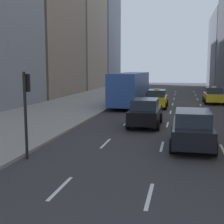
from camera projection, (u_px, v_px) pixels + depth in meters
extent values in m
cube|color=gray|center=(68.00, 107.00, 29.62)|extent=(8.00, 66.00, 0.15)
cube|color=white|center=(60.00, 188.00, 9.80)|extent=(0.12, 2.00, 0.01)
cube|color=white|center=(105.00, 143.00, 15.60)|extent=(0.12, 2.00, 0.01)
cube|color=white|center=(126.00, 123.00, 21.40)|extent=(0.12, 2.00, 0.01)
cube|color=white|center=(138.00, 111.00, 27.20)|extent=(0.12, 2.00, 0.01)
cube|color=white|center=(146.00, 104.00, 33.00)|extent=(0.12, 2.00, 0.01)
cube|color=white|center=(151.00, 98.00, 38.80)|extent=(0.12, 2.00, 0.01)
cube|color=white|center=(155.00, 94.00, 44.60)|extent=(0.12, 2.00, 0.01)
cube|color=white|center=(158.00, 91.00, 50.40)|extent=(0.12, 2.00, 0.01)
cube|color=white|center=(149.00, 196.00, 9.20)|extent=(0.12, 2.00, 0.01)
cube|color=white|center=(162.00, 146.00, 15.00)|extent=(0.12, 2.00, 0.01)
cube|color=white|center=(167.00, 125.00, 20.80)|extent=(0.12, 2.00, 0.01)
cube|color=white|center=(171.00, 112.00, 26.60)|extent=(0.12, 2.00, 0.01)
cube|color=white|center=(173.00, 104.00, 32.40)|extent=(0.12, 2.00, 0.01)
cube|color=white|center=(174.00, 99.00, 38.20)|extent=(0.12, 2.00, 0.01)
cube|color=white|center=(175.00, 95.00, 44.00)|extent=(0.12, 2.00, 0.01)
cube|color=white|center=(176.00, 92.00, 49.80)|extent=(0.12, 2.00, 0.01)
cube|color=white|center=(223.00, 150.00, 14.40)|extent=(0.12, 2.00, 0.01)
cube|color=white|center=(211.00, 126.00, 20.20)|extent=(0.12, 2.00, 0.01)
cube|color=white|center=(205.00, 113.00, 26.00)|extent=(0.12, 2.00, 0.01)
cube|color=white|center=(200.00, 105.00, 31.80)|extent=(0.12, 2.00, 0.01)
cube|color=white|center=(198.00, 99.00, 37.60)|extent=(0.12, 2.00, 0.01)
cube|color=white|center=(195.00, 95.00, 43.40)|extent=(0.12, 2.00, 0.01)
cube|color=white|center=(194.00, 92.00, 49.20)|extent=(0.12, 2.00, 0.01)
cube|color=gray|center=(102.00, 4.00, 67.70)|extent=(6.00, 12.81, 34.97)
cube|color=yellow|center=(213.00, 97.00, 33.08)|extent=(1.80, 4.40, 0.76)
cube|color=#28333D|center=(214.00, 90.00, 32.73)|extent=(1.58, 2.29, 0.64)
cube|color=#F2E599|center=(214.00, 87.00, 32.67)|extent=(0.44, 0.20, 0.14)
cylinder|color=black|center=(204.00, 99.00, 34.65)|extent=(0.22, 0.66, 0.66)
cylinder|color=black|center=(221.00, 99.00, 34.26)|extent=(0.22, 0.66, 0.66)
cylinder|color=black|center=(205.00, 102.00, 32.01)|extent=(0.22, 0.66, 0.66)
cylinder|color=black|center=(224.00, 102.00, 31.62)|extent=(0.22, 0.66, 0.66)
cube|color=yellow|center=(157.00, 100.00, 29.54)|extent=(1.80, 4.40, 0.76)
cube|color=#28333D|center=(157.00, 93.00, 29.19)|extent=(1.58, 2.29, 0.64)
cube|color=#F2E599|center=(157.00, 89.00, 29.13)|extent=(0.44, 0.20, 0.14)
cylinder|color=black|center=(149.00, 102.00, 31.11)|extent=(0.22, 0.66, 0.66)
cylinder|color=black|center=(167.00, 103.00, 30.72)|extent=(0.22, 0.66, 0.66)
cylinder|color=black|center=(146.00, 106.00, 28.47)|extent=(0.22, 0.66, 0.66)
cylinder|color=black|center=(166.00, 106.00, 28.08)|extent=(0.22, 0.66, 0.66)
cube|color=black|center=(145.00, 115.00, 20.25)|extent=(1.80, 4.45, 0.83)
cube|color=#28333D|center=(145.00, 104.00, 19.89)|extent=(1.58, 2.31, 0.64)
cylinder|color=black|center=(135.00, 117.00, 21.83)|extent=(0.22, 0.66, 0.66)
cylinder|color=black|center=(161.00, 118.00, 21.45)|extent=(0.22, 0.66, 0.66)
cylinder|color=black|center=(128.00, 124.00, 19.16)|extent=(0.22, 0.66, 0.66)
cylinder|color=black|center=(158.00, 125.00, 18.78)|extent=(0.22, 0.66, 0.66)
cube|color=black|center=(192.00, 131.00, 14.94)|extent=(1.80, 4.76, 0.81)
cube|color=#28333D|center=(193.00, 117.00, 14.56)|extent=(1.58, 2.47, 0.64)
cylinder|color=black|center=(174.00, 133.00, 16.62)|extent=(0.22, 0.66, 0.66)
cylinder|color=black|center=(209.00, 134.00, 16.23)|extent=(0.22, 0.66, 0.66)
cylinder|color=black|center=(172.00, 146.00, 13.77)|extent=(0.22, 0.66, 0.66)
cylinder|color=black|center=(215.00, 148.00, 13.38)|extent=(0.22, 0.66, 0.66)
cube|color=#2D519E|center=(131.00, 87.00, 31.70)|extent=(2.50, 11.60, 2.90)
cube|color=#28333D|center=(138.00, 81.00, 37.21)|extent=(2.30, 0.12, 1.40)
cube|color=#28333D|center=(119.00, 84.00, 31.91)|extent=(0.08, 9.86, 1.10)
cube|color=yellow|center=(138.00, 74.00, 37.08)|extent=(1.50, 0.10, 0.36)
cylinder|color=black|center=(125.00, 97.00, 35.63)|extent=(0.30, 1.00, 1.00)
cylinder|color=black|center=(147.00, 97.00, 35.09)|extent=(0.30, 1.00, 1.00)
cylinder|color=black|center=(112.00, 103.00, 29.07)|extent=(0.30, 1.00, 1.00)
cylinder|color=black|center=(139.00, 104.00, 28.53)|extent=(0.30, 1.00, 1.00)
cylinder|color=black|center=(26.00, 116.00, 12.71)|extent=(0.12, 0.12, 3.60)
cube|color=black|center=(26.00, 83.00, 12.69)|extent=(0.24, 0.20, 0.72)
sphere|color=red|center=(27.00, 77.00, 12.77)|extent=(0.14, 0.14, 0.14)
sphere|color=#4C3F14|center=(28.00, 83.00, 12.80)|extent=(0.14, 0.14, 0.14)
sphere|color=#198C2D|center=(28.00, 88.00, 12.83)|extent=(0.14, 0.14, 0.14)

